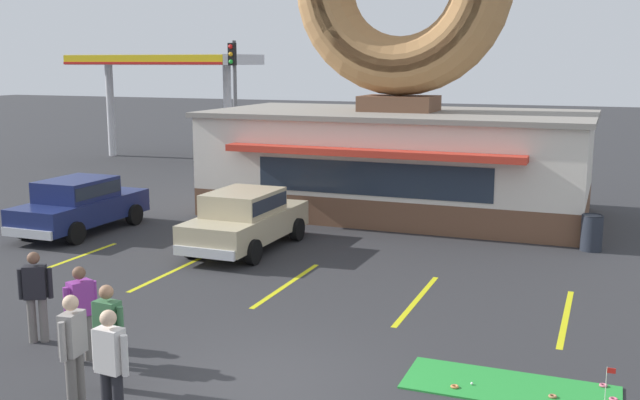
{
  "coord_description": "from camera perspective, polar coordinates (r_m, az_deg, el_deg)",
  "views": [
    {
      "loc": [
        4.95,
        -9.84,
        4.96
      ],
      "look_at": [
        -0.88,
        5.0,
        2.0
      ],
      "focal_mm": 42.0,
      "sensor_mm": 36.0,
      "label": 1
    }
  ],
  "objects": [
    {
      "name": "ground_plane",
      "position": [
        12.08,
        -4.93,
        -13.76
      ],
      "size": [
        160.0,
        160.0,
        0.0
      ],
      "primitive_type": "plane",
      "color": "#2D2D30"
    },
    {
      "name": "donut_shop_building",
      "position": [
        24.71,
        6.02,
        7.63
      ],
      "size": [
        12.3,
        6.75,
        10.96
      ],
      "color": "brown",
      "rests_on": "ground"
    },
    {
      "name": "putting_mat",
      "position": [
        12.22,
        14.27,
        -13.68
      ],
      "size": [
        3.23,
        1.27,
        0.03
      ],
      "primitive_type": "cube",
      "color": "green",
      "rests_on": "ground"
    },
    {
      "name": "mini_donut_near_left",
      "position": [
        12.03,
        17.3,
        -14.09
      ],
      "size": [
        0.13,
        0.13,
        0.04
      ],
      "primitive_type": "torus",
      "color": "#A5724C",
      "rests_on": "putting_mat"
    },
    {
      "name": "mini_donut_near_right",
      "position": [
        12.22,
        21.45,
        -13.94
      ],
      "size": [
        0.13,
        0.13,
        0.04
      ],
      "primitive_type": "torus",
      "color": "#D8667F",
      "rests_on": "putting_mat"
    },
    {
      "name": "mini_donut_mid_left",
      "position": [
        12.64,
        20.78,
        -13.06
      ],
      "size": [
        0.13,
        0.13,
        0.04
      ],
      "primitive_type": "torus",
      "color": "#D8667F",
      "rests_on": "putting_mat"
    },
    {
      "name": "mini_donut_mid_centre",
      "position": [
        12.0,
        10.22,
        -13.81
      ],
      "size": [
        0.13,
        0.13,
        0.04
      ],
      "primitive_type": "torus",
      "color": "#D17F47",
      "rests_on": "putting_mat"
    },
    {
      "name": "golf_ball",
      "position": [
        12.15,
        11.49,
        -13.54
      ],
      "size": [
        0.04,
        0.04,
        0.04
      ],
      "primitive_type": "sphere",
      "color": "white",
      "rests_on": "putting_mat"
    },
    {
      "name": "putting_flag_pin",
      "position": [
        11.97,
        21.17,
        -12.42
      ],
      "size": [
        0.13,
        0.01,
        0.55
      ],
      "color": "silver",
      "rests_on": "putting_mat"
    },
    {
      "name": "car_champagne",
      "position": [
        20.01,
        -5.71,
        -1.33
      ],
      "size": [
        2.0,
        4.57,
        1.6
      ],
      "color": "#BCAD89",
      "rests_on": "ground"
    },
    {
      "name": "car_navy",
      "position": [
        23.04,
        -17.85,
        -0.22
      ],
      "size": [
        1.98,
        4.56,
        1.6
      ],
      "color": "navy",
      "rests_on": "ground"
    },
    {
      "name": "pedestrian_blue_sweater_man",
      "position": [
        11.94,
        -15.82,
        -9.66
      ],
      "size": [
        0.59,
        0.27,
        1.66
      ],
      "color": "slate",
      "rests_on": "ground"
    },
    {
      "name": "pedestrian_hooded_kid",
      "position": [
        11.41,
        -18.28,
        -10.55
      ],
      "size": [
        0.28,
        0.59,
        1.72
      ],
      "color": "slate",
      "rests_on": "ground"
    },
    {
      "name": "pedestrian_leather_jacket_man",
      "position": [
        14.29,
        -20.83,
        -6.6
      ],
      "size": [
        0.53,
        0.39,
        1.66
      ],
      "color": "slate",
      "rests_on": "ground"
    },
    {
      "name": "pedestrian_clipboard_woman",
      "position": [
        10.67,
        -15.66,
        -11.94
      ],
      "size": [
        0.59,
        0.27,
        1.71
      ],
      "color": "#232328",
      "rests_on": "ground"
    },
    {
      "name": "pedestrian_beanie_man",
      "position": [
        13.13,
        -17.74,
        -7.95
      ],
      "size": [
        0.37,
        0.56,
        1.65
      ],
      "color": "slate",
      "rests_on": "ground"
    },
    {
      "name": "trash_bin",
      "position": [
        21.13,
        19.99,
        -2.32
      ],
      "size": [
        0.57,
        0.57,
        0.97
      ],
      "color": "#232833",
      "rests_on": "ground"
    },
    {
      "name": "traffic_light_pole",
      "position": [
        31.23,
        -6.55,
        8.15
      ],
      "size": [
        0.28,
        0.47,
        5.8
      ],
      "color": "#595B60",
      "rests_on": "ground"
    },
    {
      "name": "gas_station_canopy",
      "position": [
        39.27,
        -11.71,
        10.15
      ],
      "size": [
        9.0,
        4.46,
        5.3
      ],
      "color": "silver",
      "rests_on": "ground"
    },
    {
      "name": "parking_stripe_far_left",
      "position": [
        20.1,
        -18.4,
        -4.31
      ],
      "size": [
        0.12,
        3.6,
        0.01
      ],
      "primitive_type": "cube",
      "color": "yellow",
      "rests_on": "ground"
    },
    {
      "name": "parking_stripe_left",
      "position": [
        18.37,
        -11.15,
        -5.34
      ],
      "size": [
        0.12,
        3.6,
        0.01
      ],
      "primitive_type": "cube",
      "color": "yellow",
      "rests_on": "ground"
    },
    {
      "name": "parking_stripe_mid_left",
      "position": [
        16.99,
        -2.52,
        -6.46
      ],
      "size": [
        0.12,
        3.6,
        0.01
      ],
      "primitive_type": "cube",
      "color": "yellow",
      "rests_on": "ground"
    },
    {
      "name": "parking_stripe_centre",
      "position": [
        16.06,
        7.39,
        -7.55
      ],
      "size": [
        0.12,
        3.6,
        0.01
      ],
      "primitive_type": "cube",
      "color": "yellow",
      "rests_on": "ground"
    },
    {
      "name": "parking_stripe_mid_right",
      "position": [
        15.66,
        18.22,
        -8.48
      ],
      "size": [
        0.12,
        3.6,
        0.01
      ],
      "primitive_type": "cube",
      "color": "yellow",
      "rests_on": "ground"
    }
  ]
}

